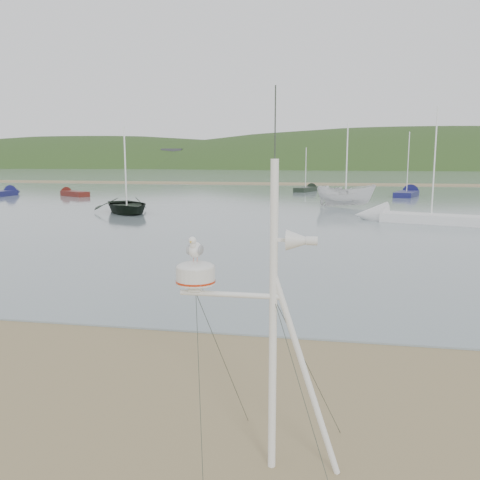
% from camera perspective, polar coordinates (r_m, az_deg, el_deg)
% --- Properties ---
extents(ground, '(560.00, 560.00, 0.00)m').
position_cam_1_polar(ground, '(7.83, -17.66, -19.27)').
color(ground, olive).
rests_on(ground, ground).
extents(water, '(560.00, 256.00, 0.04)m').
position_cam_1_polar(water, '(138.12, 9.20, 7.42)').
color(water, slate).
rests_on(water, ground).
extents(sandbar, '(560.00, 7.00, 0.07)m').
position_cam_1_polar(sandbar, '(76.19, 8.02, 6.26)').
color(sandbar, olive).
rests_on(sandbar, water).
extents(hill_ridge, '(620.00, 180.00, 80.00)m').
position_cam_1_polar(hill_ridge, '(242.63, 14.08, 3.25)').
color(hill_ridge, '#213917').
rests_on(hill_ridge, ground).
extents(far_cottages, '(294.40, 6.30, 8.00)m').
position_cam_1_polar(far_cottages, '(202.03, 10.56, 8.99)').
color(far_cottages, beige).
rests_on(far_cottages, ground).
extents(mast_rig, '(1.98, 2.11, 4.46)m').
position_cam_1_polar(mast_rig, '(6.17, 3.09, -15.74)').
color(mast_rig, white).
rests_on(mast_rig, ground).
extents(boat_dark, '(3.61, 3.11, 5.20)m').
position_cam_1_polar(boat_dark, '(35.22, -12.72, 7.17)').
color(boat_dark, black).
rests_on(boat_dark, water).
extents(boat_white, '(2.04, 2.00, 4.50)m').
position_cam_1_polar(boat_white, '(40.02, 11.85, 6.89)').
color(boat_white, silver).
rests_on(boat_white, water).
extents(sailboat_white_near, '(7.40, 3.99, 7.17)m').
position_cam_1_polar(sailboat_white_near, '(31.52, 17.21, 2.52)').
color(sailboat_white_near, silver).
rests_on(sailboat_white_near, ground).
extents(sailboat_blue_far, '(3.59, 7.09, 6.86)m').
position_cam_1_polar(sailboat_blue_far, '(54.73, 18.50, 5.06)').
color(sailboat_blue_far, '#16184E').
rests_on(sailboat_blue_far, ground).
extents(dinghy_red_far, '(4.84, 3.82, 1.22)m').
position_cam_1_polar(dinghy_red_far, '(54.32, -18.61, 5.02)').
color(dinghy_red_far, '#521912').
rests_on(dinghy_red_far, ground).
extents(sailboat_blue_near, '(1.61, 6.40, 6.37)m').
position_cam_1_polar(sailboat_blue_near, '(56.95, -24.74, 4.84)').
color(sailboat_blue_near, '#16184E').
rests_on(sailboat_blue_near, ground).
extents(sailboat_dark_mid, '(2.99, 5.43, 5.34)m').
position_cam_1_polar(sailboat_dark_mid, '(59.58, 7.81, 5.73)').
color(sailboat_dark_mid, black).
rests_on(sailboat_dark_mid, ground).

